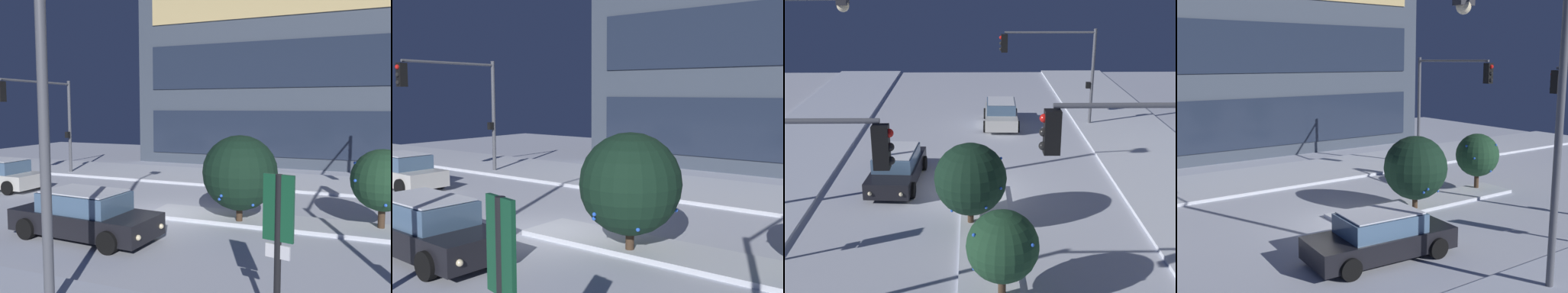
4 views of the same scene
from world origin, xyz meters
The scene contains 8 objects.
ground centered at (0.00, 0.00, 0.00)m, with size 52.00×52.00×0.00m, color silver.
median_strip centered at (4.02, 0.55, 0.07)m, with size 9.00×1.80×0.14m, color silver.
car_near centered at (-1.08, -3.16, 0.71)m, with size 4.88×2.29×1.49m.
car_far centered at (-9.69, 1.77, 0.71)m, with size 4.35×2.15×1.49m.
traffic_light_corner_far_left centered at (-9.65, 4.81, 3.93)m, with size 0.32×5.48×5.61m.
street_lamp_arched centered at (1.19, -6.62, 5.20)m, with size 0.78×3.41×7.98m.
decorated_tree_median centered at (2.96, 0.02, 1.82)m, with size 2.58×2.58×3.11m.
decorated_tree_left_of_median centered at (7.48, 0.90, 1.71)m, with size 2.02×2.02×2.72m.
Camera 3 is at (20.08, 0.09, 8.93)m, focal length 48.28 mm.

